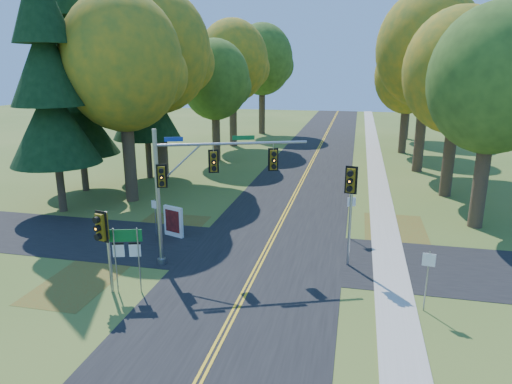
% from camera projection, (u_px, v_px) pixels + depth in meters
% --- Properties ---
extents(ground, '(160.00, 160.00, 0.00)m').
position_uv_depth(ground, '(257.00, 269.00, 21.65)').
color(ground, '#3B5A1F').
rests_on(ground, ground).
extents(road_main, '(8.00, 160.00, 0.02)m').
position_uv_depth(road_main, '(257.00, 269.00, 21.65)').
color(road_main, black).
rests_on(road_main, ground).
extents(road_cross, '(60.00, 6.00, 0.02)m').
position_uv_depth(road_cross, '(265.00, 253.00, 23.53)').
color(road_cross, black).
rests_on(road_cross, ground).
extents(centerline_left, '(0.10, 160.00, 0.01)m').
position_uv_depth(centerline_left, '(255.00, 269.00, 21.66)').
color(centerline_left, gold).
rests_on(centerline_left, road_main).
extents(centerline_right, '(0.10, 160.00, 0.01)m').
position_uv_depth(centerline_right, '(259.00, 269.00, 21.62)').
color(centerline_right, gold).
rests_on(centerline_right, road_main).
extents(sidewalk_east, '(1.60, 160.00, 0.06)m').
position_uv_depth(sidewalk_east, '(392.00, 282.00, 20.34)').
color(sidewalk_east, '#9E998E').
rests_on(sidewalk_east, ground).
extents(leaf_patch_w_near, '(4.00, 6.00, 0.00)m').
position_uv_depth(leaf_patch_w_near, '(163.00, 230.00, 26.77)').
color(leaf_patch_w_near, brown).
rests_on(leaf_patch_w_near, ground).
extents(leaf_patch_e, '(3.50, 8.00, 0.00)m').
position_uv_depth(leaf_patch_e, '(396.00, 236.00, 25.86)').
color(leaf_patch_e, brown).
rests_on(leaf_patch_e, ground).
extents(leaf_patch_w_far, '(3.00, 5.00, 0.00)m').
position_uv_depth(leaf_patch_w_far, '(79.00, 282.00, 20.40)').
color(leaf_patch_w_far, brown).
rests_on(leaf_patch_w_far, ground).
extents(tree_w_a, '(8.00, 8.00, 14.15)m').
position_uv_depth(tree_w_a, '(124.00, 63.00, 30.27)').
color(tree_w_a, '#38281C').
rests_on(tree_w_a, ground).
extents(tree_e_a, '(7.20, 7.20, 12.73)m').
position_uv_depth(tree_e_a, '(495.00, 81.00, 25.18)').
color(tree_e_a, '#38281C').
rests_on(tree_e_a, ground).
extents(tree_w_b, '(8.60, 8.60, 15.38)m').
position_uv_depth(tree_w_b, '(158.00, 52.00, 36.65)').
color(tree_w_b, '#38281C').
rests_on(tree_w_b, ground).
extents(tree_e_b, '(7.60, 7.60, 13.33)m').
position_uv_depth(tree_e_b, '(459.00, 72.00, 31.61)').
color(tree_e_b, '#38281C').
rests_on(tree_e_b, ground).
extents(tree_w_c, '(6.80, 6.80, 11.91)m').
position_uv_depth(tree_w_c, '(216.00, 80.00, 44.53)').
color(tree_w_c, '#38281C').
rests_on(tree_w_c, ground).
extents(tree_e_c, '(8.80, 8.80, 15.79)m').
position_uv_depth(tree_e_c, '(429.00, 49.00, 38.99)').
color(tree_e_c, '#38281C').
rests_on(tree_e_c, ground).
extents(tree_w_d, '(8.20, 8.20, 14.56)m').
position_uv_depth(tree_w_d, '(233.00, 61.00, 52.36)').
color(tree_w_d, '#38281C').
rests_on(tree_w_d, ground).
extents(tree_e_d, '(7.00, 7.00, 12.32)m').
position_uv_depth(tree_e_d, '(409.00, 76.00, 48.40)').
color(tree_e_d, '#38281C').
rests_on(tree_e_d, ground).
extents(tree_w_e, '(8.40, 8.40, 14.97)m').
position_uv_depth(tree_w_e, '(263.00, 60.00, 62.28)').
color(tree_w_e, '#38281C').
rests_on(tree_w_e, ground).
extents(tree_e_e, '(7.80, 7.80, 13.74)m').
position_uv_depth(tree_e_e, '(411.00, 67.00, 57.96)').
color(tree_e_e, '#38281C').
rests_on(tree_e_e, ground).
extents(pine_a, '(5.60, 5.60, 19.48)m').
position_uv_depth(pine_a, '(47.00, 68.00, 27.88)').
color(pine_a, '#38281C').
rests_on(pine_a, ground).
extents(pine_b, '(5.60, 5.60, 17.31)m').
position_uv_depth(pine_b, '(75.00, 82.00, 33.16)').
color(pine_b, '#38281C').
rests_on(pine_b, ground).
extents(pine_c, '(5.60, 5.60, 20.56)m').
position_uv_depth(pine_c, '(143.00, 61.00, 36.83)').
color(pine_c, '#38281C').
rests_on(pine_c, ground).
extents(traffic_mast, '(6.84, 2.93, 6.59)m').
position_uv_depth(traffic_mast, '(196.00, 179.00, 21.32)').
color(traffic_mast, gray).
rests_on(traffic_mast, ground).
extents(east_signal_pole, '(0.57, 0.67, 4.96)m').
position_uv_depth(east_signal_pole, '(351.00, 191.00, 20.94)').
color(east_signal_pole, '#999CA1').
rests_on(east_signal_pole, ground).
extents(ped_signal_pole, '(0.57, 0.68, 3.70)m').
position_uv_depth(ped_signal_pole, '(103.00, 233.00, 18.59)').
color(ped_signal_pole, '#999AA1').
rests_on(ped_signal_pole, ground).
extents(route_sign_cluster, '(1.31, 0.40, 2.90)m').
position_uv_depth(route_sign_cluster, '(126.00, 247.00, 18.95)').
color(route_sign_cluster, gray).
rests_on(route_sign_cluster, ground).
extents(info_kiosk, '(1.26, 0.59, 1.76)m').
position_uv_depth(info_kiosk, '(173.00, 222.00, 25.59)').
color(info_kiosk, white).
rests_on(info_kiosk, ground).
extents(reg_sign_e_north, '(0.45, 0.23, 2.50)m').
position_uv_depth(reg_sign_e_north, '(351.00, 210.00, 25.00)').
color(reg_sign_e_north, gray).
rests_on(reg_sign_e_north, ground).
extents(reg_sign_e_south, '(0.48, 0.10, 2.52)m').
position_uv_depth(reg_sign_e_south, '(428.00, 271.00, 17.55)').
color(reg_sign_e_south, gray).
rests_on(reg_sign_e_south, ground).
extents(reg_sign_w, '(0.41, 0.15, 2.20)m').
position_uv_depth(reg_sign_w, '(155.00, 211.00, 25.39)').
color(reg_sign_w, gray).
rests_on(reg_sign_w, ground).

